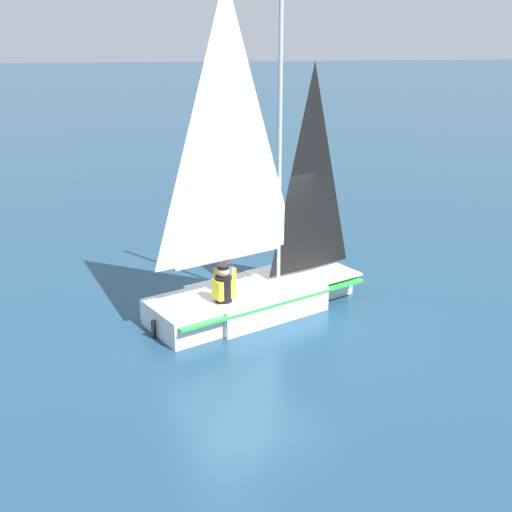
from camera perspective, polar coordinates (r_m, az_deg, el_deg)
The scene contains 4 objects.
ground_plane at distance 12.28m, azimuth -0.00°, elevation -4.80°, with size 260.00×260.00×0.00m, color navy.
sailboat_main at distance 11.94m, azimuth -0.15°, elevation -1.06°, with size 4.36×3.04×6.02m.
sailor_helm at distance 11.91m, azimuth -2.78°, elevation -2.31°, with size 0.41×0.39×1.16m.
sailor_crew at distance 11.38m, azimuth -2.89°, elevation -3.36°, with size 0.41×0.39×1.16m.
Camera 1 is at (2.27, 11.01, 4.93)m, focal length 45.00 mm.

